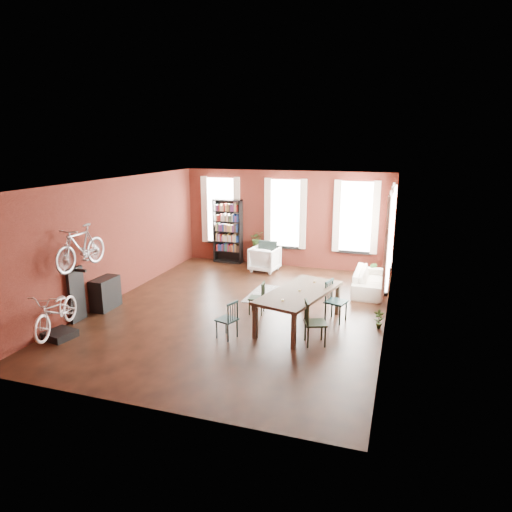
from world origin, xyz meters
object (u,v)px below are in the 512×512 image
at_px(cream_sofa, 370,277).
at_px(dining_chair_d, 336,302).
at_px(dining_table, 299,309).
at_px(bookshelf, 228,231).
at_px(console_table, 105,293).
at_px(dining_chair_c, 315,323).
at_px(bicycle_floor, 54,292).
at_px(bike_trainer, 60,335).
at_px(white_armchair, 265,258).
at_px(dining_chair_a, 227,319).
at_px(plant_stand, 257,256).
at_px(dining_chair_b, 257,298).

bearing_deg(cream_sofa, dining_chair_d, 167.37).
height_order(dining_table, bookshelf, bookshelf).
relative_size(dining_chair_d, console_table, 1.22).
distance_m(cream_sofa, console_table, 7.15).
xyz_separation_m(dining_chair_c, bicycle_floor, (-5.30, -1.43, 0.57)).
xyz_separation_m(bike_trainer, console_table, (-0.16, 1.85, 0.32)).
xyz_separation_m(dining_chair_d, bookshelf, (-4.38, 4.24, 0.61)).
relative_size(white_armchair, bicycle_floor, 0.50).
distance_m(dining_table, bike_trainer, 5.27).
bearing_deg(bike_trainer, console_table, 94.86).
distance_m(dining_chair_a, bicycle_floor, 3.67).
distance_m(dining_table, cream_sofa, 3.35).
relative_size(dining_table, plant_stand, 3.83).
bearing_deg(bike_trainer, dining_chair_b, 37.16).
xyz_separation_m(dining_table, cream_sofa, (1.33, 3.08, -0.01)).
bearing_deg(plant_stand, dining_chair_d, -52.07).
bearing_deg(dining_table, dining_chair_a, -124.94).
height_order(dining_table, dining_chair_a, dining_chair_a).
xyz_separation_m(dining_chair_c, plant_stand, (-3.08, 5.63, -0.15)).
relative_size(plant_stand, bicycle_floor, 0.36).
bearing_deg(dining_chair_c, bike_trainer, 83.81).
distance_m(dining_chair_c, bicycle_floor, 5.51).
bearing_deg(dining_chair_b, bicycle_floor, -58.68).
height_order(dining_chair_b, console_table, dining_chair_b).
height_order(dining_table, console_table, dining_table).
xyz_separation_m(dining_chair_a, dining_chair_b, (0.16, 1.57, -0.02)).
relative_size(bike_trainer, plant_stand, 0.87).
xyz_separation_m(console_table, bicycle_floor, (0.14, -1.86, 0.64)).
height_order(dining_chair_a, bicycle_floor, bicycle_floor).
bearing_deg(dining_table, white_armchair, 131.33).
distance_m(dining_chair_b, plant_stand, 4.56).
xyz_separation_m(dining_chair_c, console_table, (-5.44, 0.43, -0.07)).
bearing_deg(dining_table, cream_sofa, 81.16).
height_order(dining_chair_a, dining_chair_b, dining_chair_a).
xyz_separation_m(dining_chair_b, bicycle_floor, (-3.60, -2.72, 0.64)).
bearing_deg(plant_stand, white_armchair, -54.40).
distance_m(dining_chair_b, cream_sofa, 3.63).
bearing_deg(plant_stand, bookshelf, 180.00).
distance_m(dining_chair_d, bike_trainer, 6.19).
height_order(dining_chair_b, bike_trainer, dining_chair_b).
bearing_deg(dining_chair_d, dining_chair_b, 108.39).
relative_size(cream_sofa, bike_trainer, 3.76).
bearing_deg(dining_chair_c, dining_table, 11.07).
bearing_deg(dining_chair_c, white_armchair, 6.46).
bearing_deg(console_table, plant_stand, 65.65).
bearing_deg(bicycle_floor, dining_table, 11.88).
xyz_separation_m(white_armchair, console_table, (-2.81, -4.56, -0.04)).
height_order(plant_stand, bicycle_floor, bicycle_floor).
relative_size(bookshelf, bicycle_floor, 1.25).
distance_m(dining_chair_a, white_armchair, 5.32).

